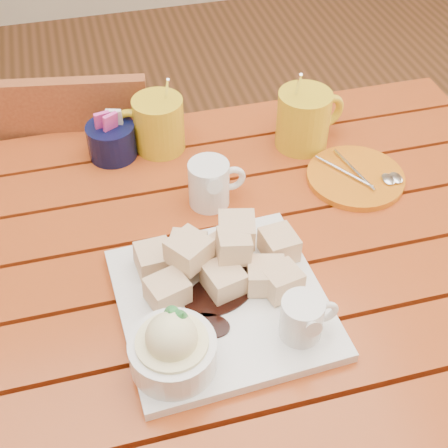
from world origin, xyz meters
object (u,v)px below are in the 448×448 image
object	(u,v)px
table	(209,298)
chair_far	(75,197)
coffee_mug_left	(157,124)
orange_saucer	(356,177)
coffee_mug_right	(305,118)
dessert_plate	(214,302)

from	to	relation	value
table	chair_far	distance (m)	0.58
coffee_mug_left	orange_saucer	bearing A→B (deg)	-14.76
table	chair_far	size ratio (longest dim) A/B	1.40
coffee_mug_right	orange_saucer	distance (m)	0.15
table	coffee_mug_right	size ratio (longest dim) A/B	7.20
dessert_plate	chair_far	size ratio (longest dim) A/B	0.36
orange_saucer	table	bearing A→B (deg)	-159.73
coffee_mug_right	orange_saucer	size ratio (longest dim) A/B	0.96
coffee_mug_left	coffee_mug_right	bearing A→B (deg)	2.96
coffee_mug_right	orange_saucer	world-z (taller)	coffee_mug_right
orange_saucer	chair_far	bearing A→B (deg)	141.64
coffee_mug_right	chair_far	bearing A→B (deg)	134.28
table	dessert_plate	size ratio (longest dim) A/B	3.92
orange_saucer	dessert_plate	bearing A→B (deg)	-143.98
table	coffee_mug_left	bearing A→B (deg)	94.31
coffee_mug_left	chair_far	size ratio (longest dim) A/B	0.18
table	chair_far	xyz separation A→B (m)	(-0.21, 0.52, -0.16)
coffee_mug_right	chair_far	distance (m)	0.62
dessert_plate	coffee_mug_left	bearing A→B (deg)	90.42
coffee_mug_left	coffee_mug_right	world-z (taller)	coffee_mug_right
dessert_plate	orange_saucer	size ratio (longest dim) A/B	1.76
coffee_mug_right	orange_saucer	xyz separation A→B (m)	(0.06, -0.13, -0.05)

